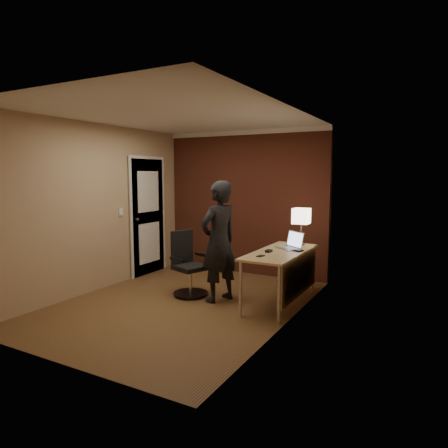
# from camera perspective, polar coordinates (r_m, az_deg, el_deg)

# --- Properties ---
(room) EXTENTS (4.00, 4.00, 4.00)m
(room) POSITION_cam_1_polar(r_m,az_deg,el_deg) (6.77, -0.62, 3.90)
(room) COLOR brown
(room) RESTS_ON ground
(desk) EXTENTS (0.60, 1.50, 0.73)m
(desk) POSITION_cam_1_polar(r_m,az_deg,el_deg) (5.38, 8.75, -5.25)
(desk) COLOR tan
(desk) RESTS_ON ground
(desk_lamp) EXTENTS (0.22, 0.22, 0.54)m
(desk_lamp) POSITION_cam_1_polar(r_m,az_deg,el_deg) (5.81, 10.98, 1.05)
(desk_lamp) COLOR silver
(desk_lamp) RESTS_ON desk
(laptop) EXTENTS (0.42, 0.40, 0.23)m
(laptop) POSITION_cam_1_polar(r_m,az_deg,el_deg) (5.59, 9.62, -2.82)
(laptop) COLOR silver
(laptop) RESTS_ON desk
(mouse) EXTENTS (0.07, 0.11, 0.03)m
(mouse) POSITION_cam_1_polar(r_m,az_deg,el_deg) (5.28, 6.41, -3.86)
(mouse) COLOR black
(mouse) RESTS_ON desk
(phone) EXTENTS (0.08, 0.13, 0.01)m
(phone) POSITION_cam_1_polar(r_m,az_deg,el_deg) (5.01, 5.25, -4.57)
(phone) COLOR black
(phone) RESTS_ON desk
(wallet) EXTENTS (0.13, 0.14, 0.02)m
(wallet) POSITION_cam_1_polar(r_m,az_deg,el_deg) (5.41, 10.62, -3.73)
(wallet) COLOR black
(wallet) RESTS_ON desk
(office_chair) EXTENTS (0.52, 0.58, 0.91)m
(office_chair) POSITION_cam_1_polar(r_m,az_deg,el_deg) (5.84, -5.17, -6.22)
(office_chair) COLOR black
(office_chair) RESTS_ON ground
(person) EXTENTS (0.57, 0.70, 1.67)m
(person) POSITION_cam_1_polar(r_m,az_deg,el_deg) (5.47, -0.74, -2.52)
(person) COLOR black
(person) RESTS_ON ground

